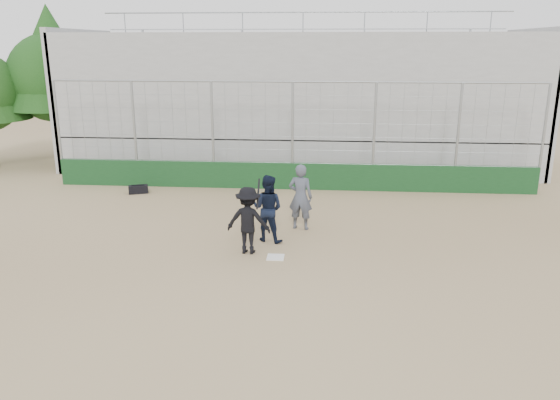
# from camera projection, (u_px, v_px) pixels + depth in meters

# --- Properties ---
(ground) EXTENTS (90.00, 90.00, 0.00)m
(ground) POSITION_uv_depth(u_px,v_px,m) (276.00, 258.00, 14.08)
(ground) COLOR olive
(ground) RESTS_ON ground
(home_plate) EXTENTS (0.44, 0.44, 0.02)m
(home_plate) POSITION_uv_depth(u_px,v_px,m) (276.00, 257.00, 14.08)
(home_plate) COLOR white
(home_plate) RESTS_ON ground
(backstop) EXTENTS (18.10, 0.25, 4.04)m
(backstop) POSITION_uv_depth(u_px,v_px,m) (292.00, 164.00, 20.52)
(backstop) COLOR #113516
(backstop) RESTS_ON ground
(bleachers) EXTENTS (20.25, 6.70, 6.98)m
(bleachers) POSITION_uv_depth(u_px,v_px,m) (299.00, 99.00, 24.72)
(bleachers) COLOR gray
(bleachers) RESTS_ON ground
(tree_left) EXTENTS (4.48, 4.48, 7.00)m
(tree_left) POSITION_uv_depth(u_px,v_px,m) (52.00, 65.00, 24.28)
(tree_left) COLOR #361F13
(tree_left) RESTS_ON ground
(batter_at_plate) EXTENTS (1.22, 0.83, 1.93)m
(batter_at_plate) POSITION_uv_depth(u_px,v_px,m) (248.00, 220.00, 14.19)
(batter_at_plate) COLOR black
(batter_at_plate) RESTS_ON ground
(catcher_crouched) EXTENTS (1.12, 1.00, 1.27)m
(catcher_crouched) POSITION_uv_depth(u_px,v_px,m) (268.00, 219.00, 15.10)
(catcher_crouched) COLOR black
(catcher_crouched) RESTS_ON ground
(umpire) EXTENTS (0.80, 0.61, 1.77)m
(umpire) POSITION_uv_depth(u_px,v_px,m) (300.00, 200.00, 16.05)
(umpire) COLOR #444A57
(umpire) RESTS_ON ground
(equipment_bag) EXTENTS (0.76, 0.52, 0.34)m
(equipment_bag) POSITION_uv_depth(u_px,v_px,m) (138.00, 189.00, 20.10)
(equipment_bag) COLOR black
(equipment_bag) RESTS_ON ground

